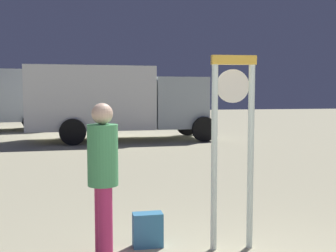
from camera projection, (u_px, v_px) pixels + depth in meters
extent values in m
cylinder|color=silver|center=(214.00, 158.00, 4.56)|extent=(0.07, 0.07, 2.06)
cylinder|color=silver|center=(251.00, 158.00, 4.62)|extent=(0.07, 0.07, 2.06)
cube|color=gold|center=(234.00, 60.00, 4.50)|extent=(0.50, 0.11, 0.10)
cylinder|color=white|center=(233.00, 86.00, 4.56)|extent=(0.37, 0.07, 0.37)
cube|color=black|center=(232.00, 86.00, 4.58)|extent=(0.08, 0.02, 0.07)
cube|color=black|center=(232.00, 86.00, 4.58)|extent=(0.14, 0.02, 0.05)
cylinder|color=#C52D65|center=(105.00, 225.00, 4.23)|extent=(0.15, 0.15, 0.80)
cylinder|color=#C52D65|center=(102.00, 221.00, 4.38)|extent=(0.15, 0.15, 0.80)
cylinder|color=#499B5E|center=(103.00, 155.00, 4.25)|extent=(0.32, 0.32, 0.63)
sphere|color=beige|center=(102.00, 114.00, 4.21)|extent=(0.22, 0.22, 0.22)
cube|color=teal|center=(148.00, 230.00, 4.70)|extent=(0.34, 0.17, 0.39)
cube|color=teal|center=(146.00, 232.00, 4.81)|extent=(0.24, 0.04, 0.17)
cube|color=white|center=(91.00, 98.00, 15.14)|extent=(4.54, 2.38, 2.27)
cube|color=#AFBDC2|center=(177.00, 103.00, 15.89)|extent=(2.00, 2.21, 1.90)
cube|color=black|center=(201.00, 93.00, 16.08)|extent=(0.07, 1.82, 0.84)
cylinder|color=black|center=(204.00, 129.00, 15.00)|extent=(0.91, 0.27, 0.90)
cylinder|color=black|center=(187.00, 125.00, 17.25)|extent=(0.91, 0.27, 0.90)
cylinder|color=black|center=(73.00, 132.00, 13.96)|extent=(0.91, 0.27, 0.90)
cylinder|color=black|center=(73.00, 127.00, 16.21)|extent=(0.91, 0.27, 0.90)
cube|color=silver|center=(5.00, 95.00, 19.51)|extent=(5.50, 3.11, 2.41)
cylinder|color=black|center=(30.00, 119.00, 21.09)|extent=(0.93, 0.40, 0.90)
cylinder|color=black|center=(33.00, 122.00, 18.96)|extent=(0.93, 0.40, 0.90)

